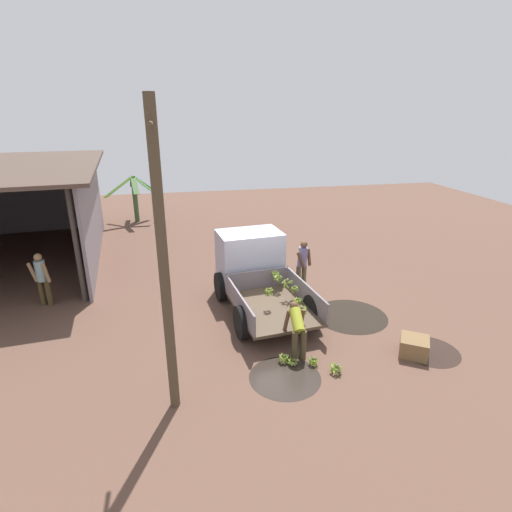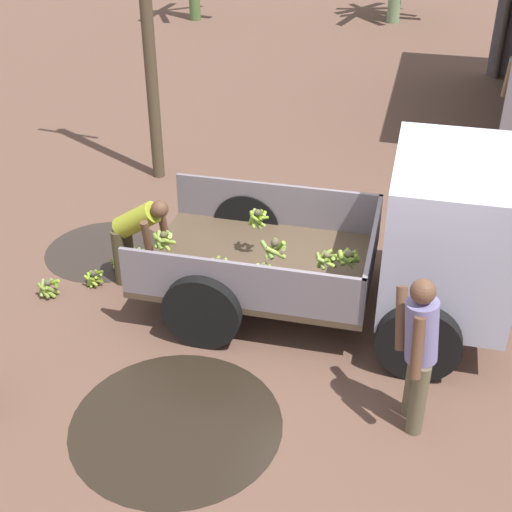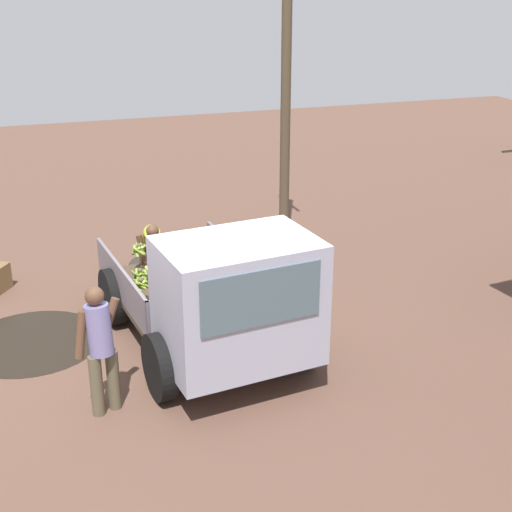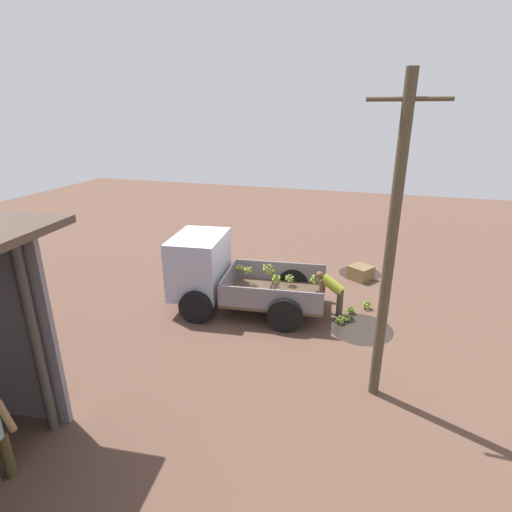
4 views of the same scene
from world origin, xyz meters
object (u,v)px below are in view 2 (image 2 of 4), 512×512
object	(u,v)px
cargo_truck	(410,239)
person_foreground_visitor	(418,348)
banana_bunch_on_ground_2	(49,287)
banana_bunch_on_ground_3	(94,277)
banana_bunch_on_ground_0	(119,261)
banana_bunch_on_ground_1	(135,255)
person_worker_loading	(137,232)

from	to	relation	value
cargo_truck	person_foreground_visitor	world-z (taller)	cargo_truck
banana_bunch_on_ground_2	banana_bunch_on_ground_3	xyz separation A→B (m)	(0.39, 0.40, -0.01)
banana_bunch_on_ground_0	banana_bunch_on_ground_3	world-z (taller)	banana_bunch_on_ground_3
cargo_truck	banana_bunch_on_ground_2	world-z (taller)	cargo_truck
person_foreground_visitor	banana_bunch_on_ground_1	size ratio (longest dim) A/B	6.17
cargo_truck	banana_bunch_on_ground_0	bearing A→B (deg)	176.40
cargo_truck	banana_bunch_on_ground_1	size ratio (longest dim) A/B	15.99
banana_bunch_on_ground_1	banana_bunch_on_ground_3	distance (m)	0.69
banana_bunch_on_ground_0	person_foreground_visitor	bearing A→B (deg)	-20.65
banana_bunch_on_ground_3	banana_bunch_on_ground_1	bearing A→B (deg)	69.70
banana_bunch_on_ground_0	banana_bunch_on_ground_2	distance (m)	0.99
cargo_truck	banana_bunch_on_ground_0	world-z (taller)	cargo_truck
person_worker_loading	banana_bunch_on_ground_2	world-z (taller)	person_worker_loading
person_worker_loading	banana_bunch_on_ground_3	bearing A→B (deg)	-151.97
person_foreground_visitor	banana_bunch_on_ground_2	distance (m)	4.60
person_foreground_visitor	banana_bunch_on_ground_0	distance (m)	4.34
person_foreground_visitor	banana_bunch_on_ground_3	xyz separation A→B (m)	(-4.09, 1.04, -0.80)
cargo_truck	banana_bunch_on_ground_1	xyz separation A→B (m)	(-3.48, 0.00, -0.94)
banana_bunch_on_ground_1	banana_bunch_on_ground_0	bearing A→B (deg)	-127.50
person_foreground_visitor	banana_bunch_on_ground_0	xyz separation A→B (m)	(-3.99, 1.50, -0.82)
banana_bunch_on_ground_1	banana_bunch_on_ground_3	xyz separation A→B (m)	(-0.24, -0.64, -0.00)
person_foreground_visitor	banana_bunch_on_ground_2	bearing A→B (deg)	-28.74
person_worker_loading	banana_bunch_on_ground_2	size ratio (longest dim) A/B	4.34
banana_bunch_on_ground_0	banana_bunch_on_ground_1	distance (m)	0.23
person_foreground_visitor	banana_bunch_on_ground_1	bearing A→B (deg)	-44.15
person_worker_loading	banana_bunch_on_ground_0	xyz separation A→B (m)	(-0.42, 0.21, -0.63)
cargo_truck	person_worker_loading	size ratio (longest dim) A/B	3.51
person_foreground_visitor	banana_bunch_on_ground_0	bearing A→B (deg)	-41.17
person_foreground_visitor	banana_bunch_on_ground_2	xyz separation A→B (m)	(-4.49, 0.65, -0.79)
banana_bunch_on_ground_0	banana_bunch_on_ground_2	size ratio (longest dim) A/B	0.88
cargo_truck	banana_bunch_on_ground_1	world-z (taller)	cargo_truck
banana_bunch_on_ground_3	banana_bunch_on_ground_0	bearing A→B (deg)	77.90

